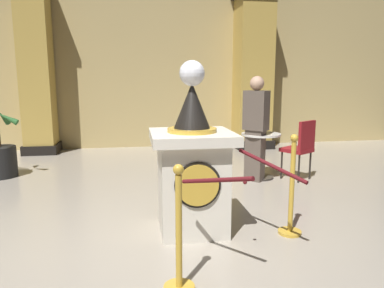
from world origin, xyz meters
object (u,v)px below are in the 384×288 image
object	(u,v)px
pedestal_clock	(192,168)
cafe_chair_red	(301,145)
stanchion_near	(179,248)
bystander_guest	(256,126)
potted_palm_left	(0,157)
stanchion_far	(291,200)
cafe_table	(261,150)

from	to	relation	value
pedestal_clock	cafe_chair_red	distance (m)	2.62
stanchion_near	bystander_guest	bearing A→B (deg)	61.12
potted_palm_left	bystander_guest	xyz separation A→B (m)	(4.08, -0.88, 0.53)
stanchion_near	stanchion_far	bearing A→B (deg)	33.26
cafe_table	cafe_chair_red	world-z (taller)	cafe_chair_red
pedestal_clock	cafe_chair_red	size ratio (longest dim) A/B	1.84
pedestal_clock	bystander_guest	world-z (taller)	pedestal_clock
pedestal_clock	bystander_guest	size ratio (longest dim) A/B	1.08
pedestal_clock	cafe_chair_red	bearing A→B (deg)	39.48
stanchion_far	bystander_guest	xyz separation A→B (m)	(0.30, 2.01, 0.50)
stanchion_far	cafe_chair_red	world-z (taller)	stanchion_far
stanchion_far	bystander_guest	bearing A→B (deg)	81.43
bystander_guest	cafe_chair_red	size ratio (longest dim) A/B	1.71
bystander_guest	cafe_chair_red	bearing A→B (deg)	-6.94
stanchion_near	potted_palm_left	bearing A→B (deg)	124.07
potted_palm_left	pedestal_clock	bearing A→B (deg)	-43.31
pedestal_clock	cafe_chair_red	world-z (taller)	pedestal_clock
bystander_guest	cafe_table	xyz separation A→B (m)	(0.14, 0.13, -0.40)
bystander_guest	pedestal_clock	bearing A→B (deg)	-126.39
potted_palm_left	cafe_chair_red	size ratio (longest dim) A/B	1.19
pedestal_clock	cafe_table	distance (m)	2.37
stanchion_near	cafe_chair_red	bearing A→B (deg)	50.17
pedestal_clock	stanchion_near	bearing A→B (deg)	-104.20
pedestal_clock	stanchion_far	size ratio (longest dim) A/B	1.69
stanchion_near	potted_palm_left	xyz separation A→B (m)	(-2.52, 3.72, 0.00)
stanchion_near	cafe_chair_red	world-z (taller)	stanchion_near
stanchion_far	potted_palm_left	world-z (taller)	potted_palm_left
cafe_table	potted_palm_left	bearing A→B (deg)	169.92
potted_palm_left	cafe_table	world-z (taller)	potted_palm_left
stanchion_far	cafe_table	bearing A→B (deg)	78.30
stanchion_far	bystander_guest	distance (m)	2.10
cafe_table	pedestal_clock	bearing A→B (deg)	-127.30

